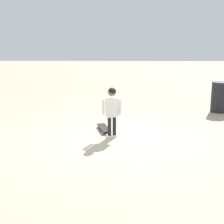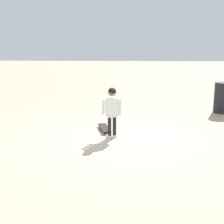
{
  "view_description": "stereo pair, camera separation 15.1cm",
  "coord_description": "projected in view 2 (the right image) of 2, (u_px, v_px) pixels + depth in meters",
  "views": [
    {
      "loc": [
        -0.0,
        -6.17,
        2.0
      ],
      "look_at": [
        -0.17,
        0.19,
        0.55
      ],
      "focal_mm": 50.63,
      "sensor_mm": 36.0,
      "label": 1
    },
    {
      "loc": [
        0.15,
        -6.16,
        2.0
      ],
      "look_at": [
        -0.17,
        0.19,
        0.55
      ],
      "focal_mm": 50.63,
      "sensor_mm": 36.0,
      "label": 2
    }
  ],
  "objects": [
    {
      "name": "child_person",
      "position": [
        112.0,
        107.0,
        6.5
      ],
      "size": [
        0.41,
        0.24,
        1.06
      ],
      "color": "black",
      "rests_on": "ground"
    },
    {
      "name": "ground_plane",
      "position": [
        120.0,
        140.0,
        6.46
      ],
      "size": [
        50.0,
        50.0,
        0.0
      ],
      "primitive_type": "plane",
      "color": "tan"
    },
    {
      "name": "trash_bin",
      "position": [
        223.0,
        98.0,
        8.85
      ],
      "size": [
        0.47,
        0.47,
        0.85
      ],
      "primitive_type": "cylinder",
      "color": "black",
      "rests_on": "ground"
    },
    {
      "name": "skateboard",
      "position": [
        104.0,
        128.0,
        7.14
      ],
      "size": [
        0.37,
        0.76,
        0.07
      ],
      "color": "black",
      "rests_on": "ground"
    }
  ]
}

